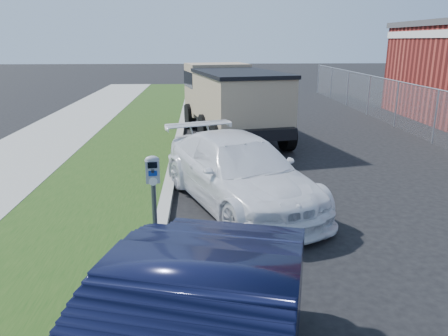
{
  "coord_description": "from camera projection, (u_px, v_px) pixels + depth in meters",
  "views": [
    {
      "loc": [
        -1.83,
        -7.03,
        3.36
      ],
      "look_at": [
        -1.4,
        1.0,
        1.0
      ],
      "focal_mm": 35.0,
      "sensor_mm": 36.0,
      "label": 1
    }
  ],
  "objects": [
    {
      "name": "ground",
      "position": [
        305.0,
        236.0,
        7.78
      ],
      "size": [
        120.0,
        120.0,
        0.0
      ],
      "primitive_type": "plane",
      "color": "black",
      "rests_on": "ground"
    },
    {
      "name": "streetside",
      "position": [
        28.0,
        199.0,
        9.39
      ],
      "size": [
        6.12,
        50.0,
        0.15
      ],
      "color": "gray",
      "rests_on": "ground"
    },
    {
      "name": "chainlink_fence",
      "position": [
        437.0,
        106.0,
        14.44
      ],
      "size": [
        0.06,
        30.06,
        30.0
      ],
      "color": "slate",
      "rests_on": "ground"
    },
    {
      "name": "parking_meter",
      "position": [
        153.0,
        184.0,
        6.52
      ],
      "size": [
        0.23,
        0.17,
        1.58
      ],
      "rotation": [
        0.0,
        0.0,
        0.12
      ],
      "color": "#3F4247",
      "rests_on": "ground"
    },
    {
      "name": "white_wagon",
      "position": [
        238.0,
        171.0,
        9.21
      ],
      "size": [
        3.66,
        5.32,
        1.43
      ],
      "primitive_type": "imported",
      "rotation": [
        0.0,
        0.0,
        0.37
      ],
      "color": "white",
      "rests_on": "ground"
    },
    {
      "name": "dump_truck",
      "position": [
        230.0,
        98.0,
        15.52
      ],
      "size": [
        3.64,
        6.7,
        2.49
      ],
      "rotation": [
        0.0,
        0.0,
        0.21
      ],
      "color": "black",
      "rests_on": "ground"
    }
  ]
}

